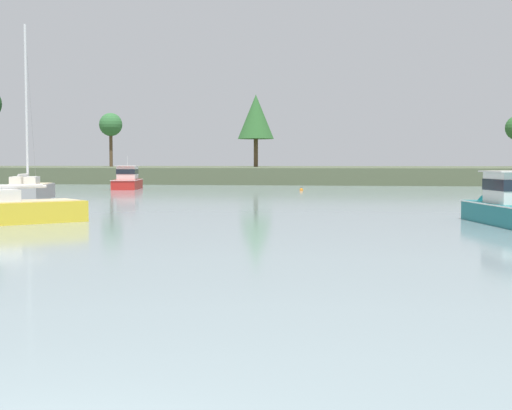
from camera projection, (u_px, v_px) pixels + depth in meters
far_shore_bank at (349, 173)px, 111.10m from camera, size 204.51×55.74×2.04m
cruiser_red at (128, 183)px, 74.03m from camera, size 3.86×8.41×4.25m
sailboat_grey at (26, 196)px, 52.06m from camera, size 5.58×9.97×13.55m
mooring_buoy_orange at (301, 190)px, 69.04m from camera, size 0.35×0.35×0.40m
shore_tree_inland_a at (256, 117)px, 112.07m from camera, size 5.67×5.67×11.33m
shore_tree_inland_c at (111, 125)px, 118.19m from camera, size 3.82×3.82×8.87m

